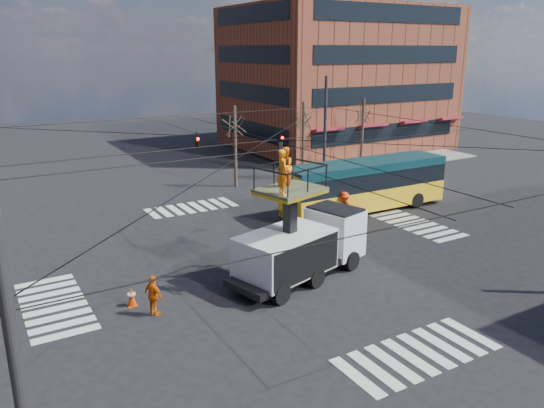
{
  "coord_description": "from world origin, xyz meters",
  "views": [
    {
      "loc": [
        -12.24,
        -21.07,
        9.89
      ],
      "look_at": [
        0.82,
        1.1,
        2.36
      ],
      "focal_mm": 35.0,
      "sensor_mm": 36.0,
      "label": 1
    }
  ],
  "objects_px": {
    "city_bus": "(365,184)",
    "traffic_cone": "(132,297)",
    "worker_ground": "(154,295)",
    "utility_truck": "(302,234)",
    "flagger": "(344,208)"
  },
  "relations": [
    {
      "from": "utility_truck",
      "to": "flagger",
      "type": "bearing_deg",
      "value": 23.19
    },
    {
      "from": "traffic_cone",
      "to": "flagger",
      "type": "xyz_separation_m",
      "value": [
        13.84,
        4.07,
        0.56
      ]
    },
    {
      "from": "city_bus",
      "to": "worker_ground",
      "type": "relative_size",
      "value": 6.86
    },
    {
      "from": "city_bus",
      "to": "traffic_cone",
      "type": "bearing_deg",
      "value": -160.82
    },
    {
      "from": "city_bus",
      "to": "worker_ground",
      "type": "bearing_deg",
      "value": -156.55
    },
    {
      "from": "traffic_cone",
      "to": "worker_ground",
      "type": "xyz_separation_m",
      "value": [
        0.54,
        -1.18,
        0.43
      ]
    },
    {
      "from": "utility_truck",
      "to": "flagger",
      "type": "distance_m",
      "value": 8.28
    },
    {
      "from": "utility_truck",
      "to": "worker_ground",
      "type": "distance_m",
      "value": 6.99
    },
    {
      "from": "utility_truck",
      "to": "worker_ground",
      "type": "bearing_deg",
      "value": 165.54
    },
    {
      "from": "flagger",
      "to": "worker_ground",
      "type": "bearing_deg",
      "value": -77.37
    },
    {
      "from": "traffic_cone",
      "to": "flagger",
      "type": "bearing_deg",
      "value": 16.39
    },
    {
      "from": "utility_truck",
      "to": "city_bus",
      "type": "bearing_deg",
      "value": 20.14
    },
    {
      "from": "city_bus",
      "to": "utility_truck",
      "type": "bearing_deg",
      "value": -143.49
    },
    {
      "from": "utility_truck",
      "to": "traffic_cone",
      "type": "relative_size",
      "value": 9.42
    },
    {
      "from": "traffic_cone",
      "to": "worker_ground",
      "type": "relative_size",
      "value": 0.48
    }
  ]
}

